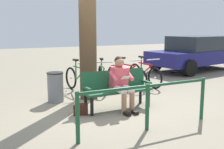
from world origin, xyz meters
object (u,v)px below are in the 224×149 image
at_px(bench, 116,87).
at_px(bicycle_orange, 79,80).
at_px(tree_trunk, 88,31).
at_px(litter_bin, 55,87).
at_px(bicycle_silver, 126,76).
at_px(handbag, 81,109).
at_px(bicycle_blue, 102,78).
at_px(person_reading, 121,81).
at_px(parked_car, 195,52).
at_px(bicycle_red, 145,75).

height_order(bench, bicycle_orange, bicycle_orange).
height_order(bench, tree_trunk, tree_trunk).
relative_size(litter_bin, bicycle_silver, 0.46).
height_order(tree_trunk, bicycle_orange, tree_trunk).
xyz_separation_m(handbag, bicycle_blue, (-1.40, -1.91, 0.24)).
xyz_separation_m(bench, tree_trunk, (0.23, -1.12, 1.24)).
bearing_deg(bicycle_blue, litter_bin, -50.71).
bearing_deg(person_reading, litter_bin, -50.86).
height_order(handbag, litter_bin, litter_bin).
distance_m(tree_trunk, litter_bin, 1.62).
relative_size(litter_bin, parked_car, 0.17).
bearing_deg(tree_trunk, person_reading, 101.67).
bearing_deg(parked_car, person_reading, 24.41).
distance_m(person_reading, bicycle_red, 2.72).
bearing_deg(bicycle_blue, bicycle_silver, 106.23).
distance_m(person_reading, handbag, 1.09).
xyz_separation_m(bicycle_silver, bicycle_blue, (0.80, -0.01, 0.00)).
xyz_separation_m(handbag, parked_car, (-6.60, -3.61, 0.65)).
relative_size(tree_trunk, bicycle_silver, 2.15).
bearing_deg(parked_car, bicycle_red, 16.41).
distance_m(bicycle_silver, bicycle_blue, 0.80).
bearing_deg(bench, bicycle_silver, -126.72).
distance_m(litter_bin, bicycle_red, 3.09).
xyz_separation_m(litter_bin, bicycle_blue, (-1.58, -0.65, -0.01)).
xyz_separation_m(person_reading, bicycle_orange, (0.24, -2.07, -0.31)).
bearing_deg(tree_trunk, litter_bin, -3.38).
bearing_deg(bicycle_blue, tree_trunk, -28.95).
relative_size(handbag, bicycle_silver, 0.18).
relative_size(bicycle_silver, bicycle_blue, 1.00).
height_order(litter_bin, bicycle_orange, bicycle_orange).
relative_size(litter_bin, bicycle_orange, 0.44).
xyz_separation_m(bicycle_red, bicycle_silver, (0.64, -0.04, 0.00)).
xyz_separation_m(litter_bin, bicycle_red, (-3.03, -0.59, -0.01)).
height_order(tree_trunk, parked_car, tree_trunk).
bearing_deg(handbag, bicycle_silver, -139.20).
relative_size(bench, handbag, 5.36).
xyz_separation_m(person_reading, parked_car, (-5.65, -3.68, 0.11)).
xyz_separation_m(bench, litter_bin, (1.09, -1.17, -0.13)).
xyz_separation_m(bicycle_red, bicycle_blue, (1.44, -0.06, 0.00)).
height_order(tree_trunk, bicycle_blue, tree_trunk).
bearing_deg(litter_bin, handbag, 98.15).
bearing_deg(bicycle_orange, tree_trunk, -10.32).
distance_m(bench, bicycle_blue, 1.89).
xyz_separation_m(person_reading, bicycle_red, (-1.90, -1.92, -0.31)).
bearing_deg(handbag, bicycle_orange, -109.44).
bearing_deg(bicycle_blue, parked_car, 125.15).
relative_size(person_reading, bicycle_blue, 0.74).
relative_size(bench, bicycle_red, 0.96).
distance_m(person_reading, parked_car, 6.74).
xyz_separation_m(litter_bin, bicycle_silver, (-2.39, -0.63, -0.01)).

